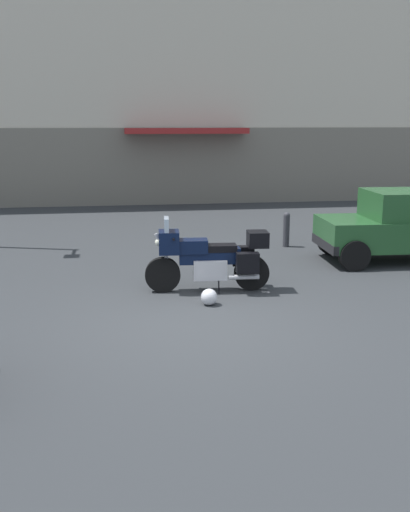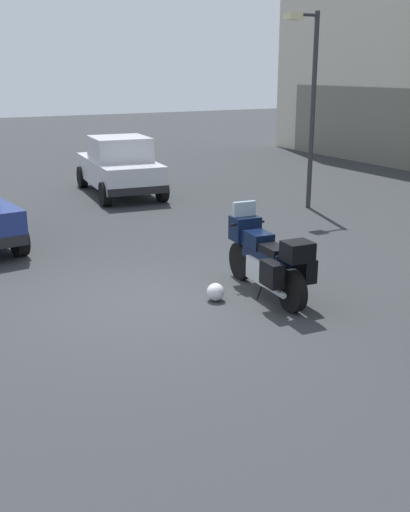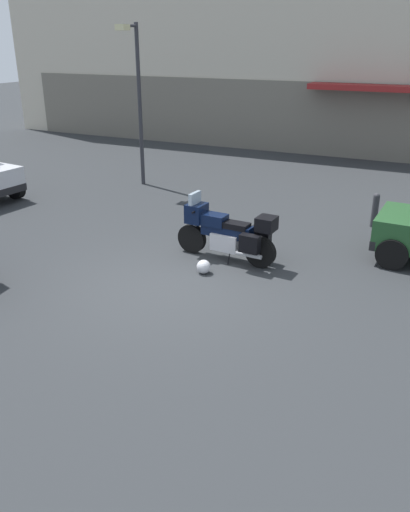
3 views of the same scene
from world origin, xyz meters
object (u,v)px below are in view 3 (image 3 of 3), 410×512
helmet (204,267)px  streetlamp_curbside (136,90)px  motorcycle (227,232)px  bollard_curbside (375,209)px

helmet → streetlamp_curbside: bearing=132.0°
motorcycle → streetlamp_curbside: bearing=-38.2°
motorcycle → bollard_curbside: motorcycle is taller
streetlamp_curbside → bollard_curbside: 7.80m
motorcycle → streetlamp_curbside: (-4.89, 4.43, 2.28)m
motorcycle → helmet: size_ratio=8.09×
motorcycle → streetlamp_curbside: 6.98m
streetlamp_curbside → bollard_curbside: bearing=-7.2°
motorcycle → bollard_curbside: (2.46, 3.50, -0.17)m
motorcycle → streetlamp_curbside: streetlamp_curbside is taller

